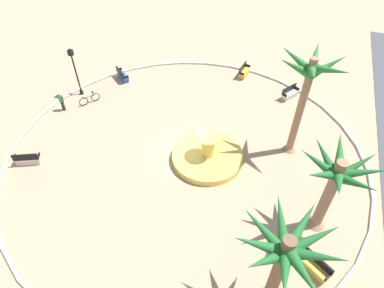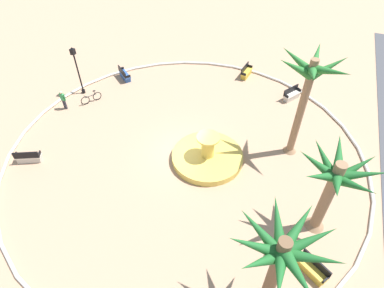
{
  "view_description": "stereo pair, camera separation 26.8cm",
  "coord_description": "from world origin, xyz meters",
  "px_view_note": "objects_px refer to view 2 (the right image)",
  "views": [
    {
      "loc": [
        14.6,
        5.73,
        15.81
      ],
      "look_at": [
        0.02,
        0.47,
        1.0
      ],
      "focal_mm": 30.93,
      "sensor_mm": 36.0,
      "label": 1
    },
    {
      "loc": [
        14.51,
        5.98,
        15.81
      ],
      "look_at": [
        0.02,
        0.47,
        1.0
      ],
      "focal_mm": 30.93,
      "sensor_mm": 36.0,
      "label": 2
    }
  ],
  "objects_px": {
    "fountain": "(207,156)",
    "bench_east": "(246,73)",
    "palm_tree_near_fountain": "(308,85)",
    "bench_west": "(125,75)",
    "lamppost": "(77,67)",
    "bench_north": "(29,158)",
    "bench_southeast": "(292,95)",
    "bicycle_red_frame": "(91,98)",
    "palm_tree_by_curb": "(280,257)",
    "person_cyclist_helmet": "(63,99)",
    "palm_tree_mid_plaza": "(334,181)",
    "bench_southwest": "(312,269)"
  },
  "relations": [
    {
      "from": "fountain",
      "to": "bench_east",
      "type": "xyz_separation_m",
      "value": [
        -10.84,
        -0.12,
        0.05
      ]
    },
    {
      "from": "palm_tree_near_fountain",
      "to": "bench_east",
      "type": "bearing_deg",
      "value": -147.94
    },
    {
      "from": "palm_tree_near_fountain",
      "to": "bench_west",
      "type": "relative_size",
      "value": 4.59
    },
    {
      "from": "bench_east",
      "to": "lamppost",
      "type": "distance_m",
      "value": 14.09
    },
    {
      "from": "bench_north",
      "to": "bench_southeast",
      "type": "relative_size",
      "value": 1.03
    },
    {
      "from": "bench_west",
      "to": "bicycle_red_frame",
      "type": "relative_size",
      "value": 1.06
    },
    {
      "from": "palm_tree_by_curb",
      "to": "bench_west",
      "type": "distance_m",
      "value": 21.2
    },
    {
      "from": "palm_tree_by_curb",
      "to": "lamppost",
      "type": "relative_size",
      "value": 1.33
    },
    {
      "from": "bench_west",
      "to": "bench_north",
      "type": "xyz_separation_m",
      "value": [
        10.97,
        -0.92,
        0.0
      ]
    },
    {
      "from": "bench_east",
      "to": "person_cyclist_helmet",
      "type": "xyz_separation_m",
      "value": [
        9.55,
        -11.98,
        0.55
      ]
    },
    {
      "from": "palm_tree_near_fountain",
      "to": "palm_tree_mid_plaza",
      "type": "xyz_separation_m",
      "value": [
        5.4,
        2.18,
        -1.53
      ]
    },
    {
      "from": "palm_tree_mid_plaza",
      "to": "bench_southeast",
      "type": "distance_m",
      "value": 12.35
    },
    {
      "from": "bench_west",
      "to": "bicycle_red_frame",
      "type": "xyz_separation_m",
      "value": [
        3.94,
        -0.78,
        0.04
      ]
    },
    {
      "from": "palm_tree_mid_plaza",
      "to": "bench_west",
      "type": "xyz_separation_m",
      "value": [
        -9.32,
        -17.0,
        -3.41
      ]
    },
    {
      "from": "palm_tree_near_fountain",
      "to": "palm_tree_by_curb",
      "type": "distance_m",
      "value": 10.4
    },
    {
      "from": "bench_southwest",
      "to": "fountain",
      "type": "bearing_deg",
      "value": -127.08
    },
    {
      "from": "palm_tree_by_curb",
      "to": "person_cyclist_helmet",
      "type": "bearing_deg",
      "value": -116.86
    },
    {
      "from": "fountain",
      "to": "bench_west",
      "type": "relative_size",
      "value": 2.98
    },
    {
      "from": "palm_tree_mid_plaza",
      "to": "lamppost",
      "type": "bearing_deg",
      "value": -108.02
    },
    {
      "from": "palm_tree_mid_plaza",
      "to": "bicycle_red_frame",
      "type": "relative_size",
      "value": 3.53
    },
    {
      "from": "bench_north",
      "to": "lamppost",
      "type": "relative_size",
      "value": 0.41
    },
    {
      "from": "palm_tree_by_curb",
      "to": "bench_west",
      "type": "relative_size",
      "value": 3.48
    },
    {
      "from": "fountain",
      "to": "palm_tree_by_curb",
      "type": "distance_m",
      "value": 10.02
    },
    {
      "from": "lamppost",
      "to": "person_cyclist_helmet",
      "type": "bearing_deg",
      "value": -1.85
    },
    {
      "from": "palm_tree_by_curb",
      "to": "person_cyclist_helmet",
      "type": "xyz_separation_m",
      "value": [
        -8.85,
        -17.48,
        -3.18
      ]
    },
    {
      "from": "bench_southeast",
      "to": "palm_tree_mid_plaza",
      "type": "bearing_deg",
      "value": 14.65
    },
    {
      "from": "bench_east",
      "to": "bench_north",
      "type": "relative_size",
      "value": 1.0
    },
    {
      "from": "bench_southeast",
      "to": "lamppost",
      "type": "relative_size",
      "value": 0.39
    },
    {
      "from": "bench_north",
      "to": "palm_tree_mid_plaza",
      "type": "bearing_deg",
      "value": 95.26
    },
    {
      "from": "palm_tree_mid_plaza",
      "to": "bench_east",
      "type": "height_order",
      "value": "palm_tree_mid_plaza"
    },
    {
      "from": "palm_tree_mid_plaza",
      "to": "bench_east",
      "type": "relative_size",
      "value": 3.15
    },
    {
      "from": "lamppost",
      "to": "bicycle_red_frame",
      "type": "height_order",
      "value": "lamppost"
    },
    {
      "from": "palm_tree_mid_plaza",
      "to": "bench_west",
      "type": "relative_size",
      "value": 3.34
    },
    {
      "from": "person_cyclist_helmet",
      "to": "palm_tree_by_curb",
      "type": "bearing_deg",
      "value": 63.14
    },
    {
      "from": "fountain",
      "to": "palm_tree_mid_plaza",
      "type": "relative_size",
      "value": 0.89
    },
    {
      "from": "bench_west",
      "to": "bicycle_red_frame",
      "type": "bearing_deg",
      "value": -11.25
    },
    {
      "from": "palm_tree_by_curb",
      "to": "bench_east",
      "type": "relative_size",
      "value": 3.29
    },
    {
      "from": "bench_east",
      "to": "bench_southwest",
      "type": "relative_size",
      "value": 1.02
    },
    {
      "from": "bench_east",
      "to": "lamppost",
      "type": "xyz_separation_m",
      "value": [
        7.26,
        -11.9,
        2.05
      ]
    },
    {
      "from": "bench_east",
      "to": "bench_southwest",
      "type": "height_order",
      "value": "same"
    },
    {
      "from": "bench_north",
      "to": "bench_west",
      "type": "bearing_deg",
      "value": 175.18
    },
    {
      "from": "palm_tree_by_curb",
      "to": "bench_southwest",
      "type": "relative_size",
      "value": 3.36
    },
    {
      "from": "palm_tree_mid_plaza",
      "to": "bicycle_red_frame",
      "type": "distance_m",
      "value": 18.88
    },
    {
      "from": "palm_tree_near_fountain",
      "to": "bench_north",
      "type": "distance_m",
      "value": 17.94
    },
    {
      "from": "bench_west",
      "to": "bench_southwest",
      "type": "height_order",
      "value": "same"
    },
    {
      "from": "bench_east",
      "to": "palm_tree_mid_plaza",
      "type": "bearing_deg",
      "value": 28.23
    },
    {
      "from": "palm_tree_near_fountain",
      "to": "bench_west",
      "type": "bearing_deg",
      "value": -104.83
    },
    {
      "from": "person_cyclist_helmet",
      "to": "bench_north",
      "type": "bearing_deg",
      "value": 13.05
    },
    {
      "from": "palm_tree_mid_plaza",
      "to": "bench_southwest",
      "type": "height_order",
      "value": "palm_tree_mid_plaza"
    },
    {
      "from": "bench_north",
      "to": "bicycle_red_frame",
      "type": "distance_m",
      "value": 7.03
    }
  ]
}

